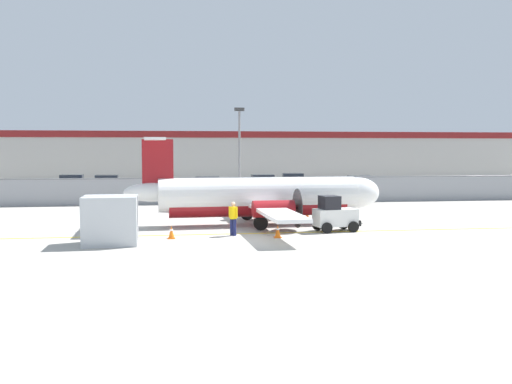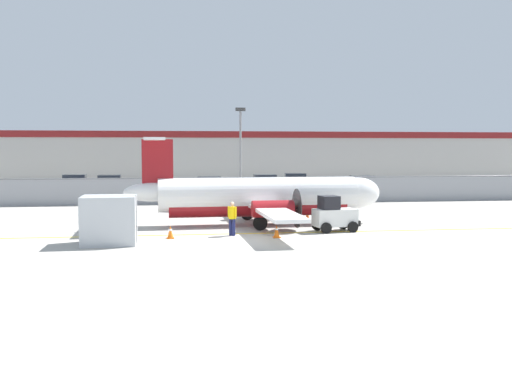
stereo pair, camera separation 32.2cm
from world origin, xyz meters
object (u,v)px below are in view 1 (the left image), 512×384
traffic_cone_far_left (171,232)px  parked_car_5 (292,181)px  cargo_container (110,220)px  traffic_cone_near_left (278,231)px  commuter_airplane (263,197)px  apron_light_pole (239,149)px  ground_crew_worker (233,217)px  parked_car_0 (71,182)px  parked_car_6 (359,184)px  parked_car_3 (206,185)px  baggage_tug (335,215)px  traffic_cone_far_right (281,217)px  parked_car_4 (261,182)px  parked_car_2 (156,185)px  traffic_cone_near_right (307,215)px  parked_car_1 (106,183)px

traffic_cone_far_left → parked_car_5: size_ratio=0.15×
cargo_container → traffic_cone_near_left: 7.94m
commuter_airplane → parked_car_5: (7.55, 28.13, -0.71)m
apron_light_pole → ground_crew_worker: bearing=-98.0°
traffic_cone_near_left → parked_car_0: bearing=115.1°
parked_car_6 → parked_car_3: bearing=0.3°
traffic_cone_near_left → parked_car_5: parked_car_5 is taller
baggage_tug → traffic_cone_far_right: baggage_tug is taller
parked_car_0 → parked_car_4: same height
traffic_cone_near_left → parked_car_6: bearing=64.0°
commuter_airplane → parked_car_6: bearing=57.0°
cargo_container → parked_car_2: bearing=86.3°
parked_car_2 → parked_car_6: bearing=-0.4°
ground_crew_worker → traffic_cone_far_right: 5.66m
traffic_cone_near_right → parked_car_1: (-14.74, 25.42, 0.58)m
cargo_container → parked_car_5: bearing=64.2°
ground_crew_worker → parked_car_3: same height
cargo_container → parked_car_2: size_ratio=0.58×
commuter_airplane → parked_car_3: size_ratio=3.72×
parked_car_5 → traffic_cone_far_right: bearing=82.7°
parked_car_0 → parked_car_2: same height
parked_car_0 → parked_car_1: (3.63, -1.33, 0.00)m
traffic_cone_near_right → ground_crew_worker: bearing=-133.5°
parked_car_4 → parked_car_6: (9.10, -3.72, 0.00)m
traffic_cone_far_right → parked_car_5: (6.36, 27.49, 0.58)m
traffic_cone_near_right → parked_car_2: (-9.62, 20.72, 0.58)m
commuter_airplane → parked_car_0: (-15.44, 28.17, -0.71)m
traffic_cone_far_left → traffic_cone_near_left: bearing=-4.6°
traffic_cone_far_left → traffic_cone_far_right: size_ratio=1.00×
traffic_cone_near_left → parked_car_3: size_ratio=0.15×
parked_car_1 → apron_light_pole: 21.48m
ground_crew_worker → parked_car_0: same height
traffic_cone_near_left → traffic_cone_near_right: bearing=64.6°
parked_car_2 → parked_car_5: bearing=23.4°
traffic_cone_far_right → apron_light_pole: 9.40m
traffic_cone_near_left → traffic_cone_far_right: size_ratio=1.00×
cargo_container → parked_car_3: cargo_container is taller
parked_car_6 → apron_light_pole: size_ratio=0.59×
commuter_airplane → parked_car_5: bearing=72.7°
parked_car_6 → traffic_cone_far_right: bearing=62.9°
ground_crew_worker → commuter_airplane: bearing=-164.1°
baggage_tug → parked_car_3: 25.87m
parked_car_2 → apron_light_pole: apron_light_pole is taller
baggage_tug → traffic_cone_near_right: 4.57m
ground_crew_worker → traffic_cone_near_right: 7.36m
parked_car_0 → parked_car_6: 29.10m
cargo_container → parked_car_0: size_ratio=0.58×
commuter_airplane → traffic_cone_far_left: 6.91m
parked_car_1 → parked_car_4: bearing=173.6°
commuter_airplane → parked_car_6: size_ratio=3.77×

